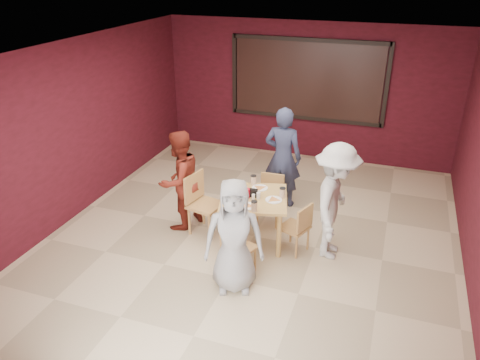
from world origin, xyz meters
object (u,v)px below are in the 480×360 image
(chair_left, at_px, (201,200))
(chair_back, at_px, (271,196))
(diner_back, at_px, (283,157))
(diner_right, at_px, (335,202))
(diner_front, at_px, (234,236))
(chair_right, at_px, (298,226))
(dining_table, at_px, (254,202))
(chair_front, at_px, (236,246))
(diner_left, at_px, (180,180))

(chair_left, bearing_deg, chair_back, 36.56)
(diner_back, distance_m, diner_right, 1.66)
(chair_left, distance_m, diner_front, 1.50)
(chair_left, height_order, chair_right, chair_left)
(dining_table, xyz_separation_m, diner_right, (1.16, 0.06, 0.19))
(chair_front, xyz_separation_m, diner_front, (0.07, -0.27, 0.33))
(chair_right, bearing_deg, chair_left, 177.00)
(diner_front, xyz_separation_m, diner_left, (-1.32, 1.19, 0.03))
(diner_left, distance_m, diner_right, 2.38)
(chair_back, bearing_deg, diner_right, -30.24)
(chair_back, height_order, diner_back, diner_back)
(dining_table, height_order, chair_front, dining_table)
(diner_back, xyz_separation_m, diner_right, (1.07, -1.26, -0.02))
(dining_table, bearing_deg, chair_right, -4.99)
(chair_right, relative_size, diner_back, 0.45)
(chair_left, xyz_separation_m, diner_front, (0.95, -1.14, 0.23))
(chair_left, height_order, diner_right, diner_right)
(chair_back, xyz_separation_m, chair_left, (-0.91, -0.67, 0.09))
(dining_table, bearing_deg, chair_left, 178.63)
(diner_front, bearing_deg, chair_left, 110.12)
(chair_front, relative_size, chair_right, 1.00)
(chair_right, distance_m, diner_right, 0.64)
(diner_left, bearing_deg, chair_right, 106.37)
(chair_front, distance_m, diner_left, 1.60)
(chair_left, relative_size, chair_right, 1.24)
(chair_front, distance_m, diner_right, 1.50)
(chair_back, bearing_deg, diner_back, 87.85)
(dining_table, xyz_separation_m, chair_front, (0.03, -0.85, -0.22))
(dining_table, height_order, diner_front, diner_front)
(chair_right, bearing_deg, chair_front, -129.83)
(chair_back, relative_size, diner_back, 0.45)
(chair_back, bearing_deg, diner_left, -154.19)
(diner_front, bearing_deg, chair_back, 71.47)
(chair_left, bearing_deg, diner_front, -50.18)
(chair_back, xyz_separation_m, diner_right, (1.09, -0.64, 0.40))
(chair_left, bearing_deg, chair_right, -3.00)
(chair_front, xyz_separation_m, chair_back, (0.03, 1.54, 0.01))
(chair_left, height_order, diner_left, diner_left)
(chair_right, distance_m, diner_left, 1.95)
(chair_left, distance_m, diner_back, 1.63)
(chair_back, xyz_separation_m, diner_front, (0.04, -1.81, 0.32))
(dining_table, distance_m, chair_front, 0.88)
(chair_left, bearing_deg, dining_table, -1.37)
(chair_front, bearing_deg, chair_left, 135.35)
(diner_front, distance_m, diner_left, 1.78)
(dining_table, xyz_separation_m, chair_back, (0.07, 0.70, -0.22))
(dining_table, relative_size, diner_front, 0.76)
(dining_table, bearing_deg, diner_right, 2.83)
(dining_table, height_order, diner_right, diner_right)
(diner_right, bearing_deg, chair_left, 91.82)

